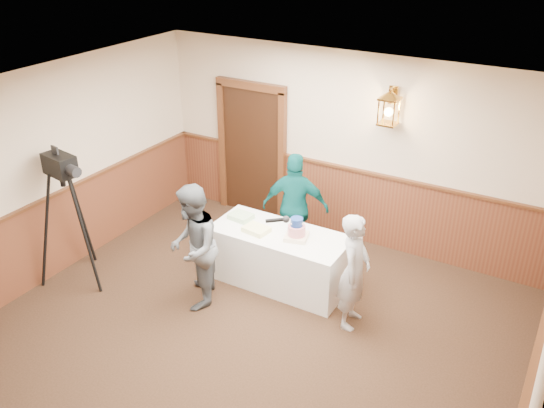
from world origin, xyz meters
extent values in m
plane|color=black|center=(0.00, 0.00, 0.00)|extent=(7.00, 7.00, 0.00)
cube|color=beige|center=(0.00, 3.50, 1.40)|extent=(6.00, 0.02, 2.80)
cube|color=beige|center=(-3.00, 0.00, 1.40)|extent=(0.02, 7.00, 2.80)
cube|color=beige|center=(3.00, 0.00, 1.40)|extent=(0.02, 7.00, 2.80)
cube|color=white|center=(0.00, 0.00, 2.80)|extent=(6.00, 7.00, 0.02)
cube|color=#592A19|center=(0.00, 3.48, 0.55)|extent=(5.98, 0.04, 1.10)
cube|color=#592A19|center=(-2.98, 0.00, 0.55)|extent=(0.04, 6.98, 1.10)
cube|color=#512A15|center=(0.00, 3.46, 1.12)|extent=(5.98, 0.07, 0.04)
cube|color=black|center=(-1.60, 3.45, 1.05)|extent=(1.00, 0.06, 2.10)
cube|color=white|center=(-0.23, 1.90, 0.38)|extent=(1.80, 0.80, 0.75)
cube|color=#FFE7C3|center=(0.03, 1.88, 0.78)|extent=(0.34, 0.34, 0.06)
cylinder|color=red|center=(0.03, 1.88, 0.87)|extent=(0.22, 0.22, 0.13)
cylinder|color=navy|center=(0.03, 1.88, 0.99)|extent=(0.16, 0.16, 0.10)
cube|color=#F7F794|center=(-0.50, 1.77, 0.78)|extent=(0.34, 0.28, 0.06)
cube|color=#A0C98E|center=(-0.87, 1.97, 0.78)|extent=(0.32, 0.26, 0.07)
imported|color=#565C61|center=(-0.91, 0.98, 0.80)|extent=(0.91, 0.98, 1.61)
cylinder|color=black|center=(0.01, 1.36, 1.25)|extent=(0.23, 0.12, 0.09)
sphere|color=black|center=(0.14, 1.40, 1.28)|extent=(0.08, 0.08, 0.08)
imported|color=#A6A7AC|center=(0.94, 1.58, 0.73)|extent=(0.40, 0.57, 1.45)
imported|color=#094F4F|center=(-0.35, 2.57, 0.79)|extent=(1.00, 0.66, 1.58)
cube|color=black|center=(-2.60, 0.60, 1.67)|extent=(0.47, 0.31, 0.26)
cylinder|color=black|center=(-2.32, 0.55, 1.67)|extent=(0.20, 0.16, 0.13)
camera|label=1|loc=(2.92, -3.72, 4.42)|focal=38.00mm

